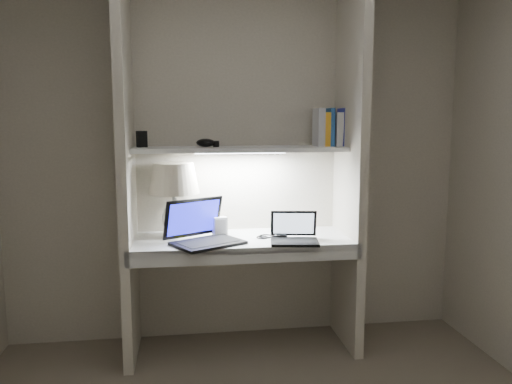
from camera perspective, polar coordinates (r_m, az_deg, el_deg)
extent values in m
cube|color=beige|center=(3.51, -2.15, 3.44)|extent=(3.20, 0.01, 2.50)
cube|color=beige|center=(3.24, -14.60, 2.81)|extent=(0.06, 0.55, 2.50)
cube|color=beige|center=(3.40, 10.71, 3.16)|extent=(0.06, 0.55, 2.50)
cube|color=white|center=(3.32, -1.60, -5.57)|extent=(1.40, 0.55, 0.04)
cube|color=silver|center=(3.07, -1.04, -7.24)|extent=(1.46, 0.03, 0.10)
cube|color=silver|center=(3.32, -1.83, 4.92)|extent=(1.40, 0.36, 0.03)
cube|color=white|center=(3.32, -1.83, 4.54)|extent=(0.60, 0.04, 0.02)
cylinder|color=white|center=(3.40, -9.21, -4.80)|extent=(0.12, 0.12, 0.02)
ellipsoid|color=white|center=(3.38, -9.26, -2.95)|extent=(0.17, 0.17, 0.21)
cylinder|color=white|center=(3.36, -9.30, -0.89)|extent=(0.03, 0.03, 0.09)
sphere|color=#FFD899|center=(3.34, -9.34, 0.62)|extent=(0.05, 0.05, 0.05)
cube|color=black|center=(3.14, -5.50, -5.84)|extent=(0.50, 0.45, 0.02)
cube|color=black|center=(3.14, -5.50, -5.67)|extent=(0.40, 0.35, 0.00)
cube|color=black|center=(3.26, -7.18, -2.90)|extent=(0.39, 0.27, 0.26)
cube|color=#1B20ED|center=(3.25, -7.12, -2.92)|extent=(0.34, 0.23, 0.21)
cube|color=black|center=(3.17, 4.43, -5.71)|extent=(0.33, 0.25, 0.02)
cube|color=black|center=(3.16, 4.43, -5.55)|extent=(0.27, 0.18, 0.00)
cube|color=black|center=(3.27, 4.31, -3.58)|extent=(0.30, 0.10, 0.17)
cube|color=silver|center=(3.26, 4.31, -3.61)|extent=(0.27, 0.08, 0.14)
cube|color=silver|center=(3.37, -4.16, -3.93)|extent=(0.10, 0.09, 0.13)
ellipsoid|color=black|center=(3.28, 2.73, -5.06)|extent=(0.12, 0.10, 0.04)
torus|color=black|center=(3.33, 1.13, -5.07)|extent=(0.11, 0.11, 0.01)
cube|color=#D7EB31|center=(3.24, -7.99, -5.61)|extent=(0.10, 0.10, 0.00)
cube|color=white|center=(3.51, 10.37, 7.06)|extent=(0.04, 0.17, 0.23)
cube|color=#282FA1|center=(3.50, 9.86, 7.31)|extent=(0.05, 0.17, 0.26)
cube|color=white|center=(3.49, 9.19, 7.09)|extent=(0.05, 0.17, 0.23)
cube|color=#24569C|center=(3.47, 8.39, 7.33)|extent=(0.03, 0.17, 0.26)
cube|color=#F6A822|center=(3.47, 7.85, 7.11)|extent=(0.04, 0.17, 0.23)
cube|color=silver|center=(3.45, 7.18, 7.35)|extent=(0.05, 0.17, 0.26)
cube|color=black|center=(3.35, -12.92, 5.91)|extent=(0.07, 0.06, 0.11)
ellipsoid|color=black|center=(3.30, -5.78, 5.62)|extent=(0.15, 0.13, 0.05)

